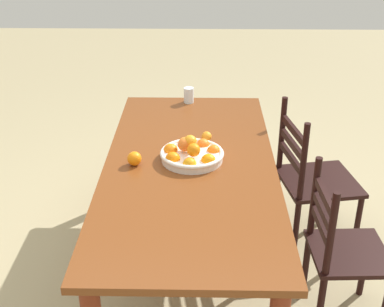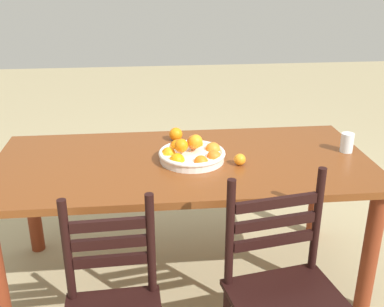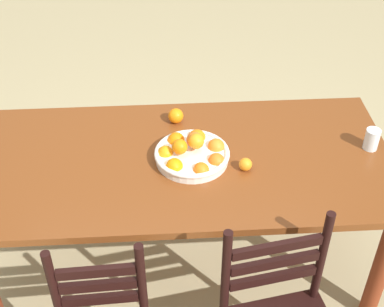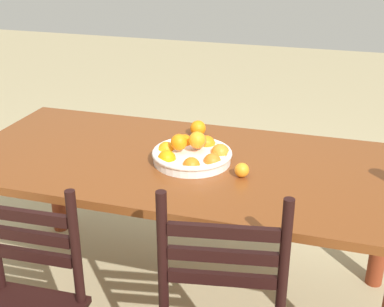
{
  "view_description": "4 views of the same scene",
  "coord_description": "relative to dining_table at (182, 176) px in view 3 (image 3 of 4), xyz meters",
  "views": [
    {
      "loc": [
        2.49,
        0.06,
        2.09
      ],
      "look_at": [
        -0.05,
        0.01,
        0.78
      ],
      "focal_mm": 48.88,
      "sensor_mm": 36.0,
      "label": 1
    },
    {
      "loc": [
        0.19,
        2.25,
        1.71
      ],
      "look_at": [
        -0.05,
        0.01,
        0.78
      ],
      "focal_mm": 43.74,
      "sensor_mm": 36.0,
      "label": 2
    },
    {
      "loc": [
        0.08,
        1.95,
        2.36
      ],
      "look_at": [
        -0.05,
        0.01,
        0.78
      ],
      "focal_mm": 50.89,
      "sensor_mm": 36.0,
      "label": 3
    },
    {
      "loc": [
        -0.65,
        1.99,
        1.69
      ],
      "look_at": [
        -0.05,
        0.01,
        0.78
      ],
      "focal_mm": 48.71,
      "sensor_mm": 36.0,
      "label": 4
    }
  ],
  "objects": [
    {
      "name": "fruit_bowl",
      "position": [
        -0.05,
        0.01,
        0.14
      ],
      "size": [
        0.35,
        0.35,
        0.14
      ],
      "color": "white",
      "rests_on": "dining_table"
    },
    {
      "name": "ground_plane",
      "position": [
        0.0,
        0.0,
        -0.64
      ],
      "size": [
        12.0,
        12.0,
        0.0
      ],
      "primitive_type": "plane",
      "color": "tan"
    },
    {
      "name": "orange_loose_1",
      "position": [
        0.02,
        -0.3,
        0.14
      ],
      "size": [
        0.08,
        0.08,
        0.08
      ],
      "primitive_type": "sphere",
      "color": "orange",
      "rests_on": "dining_table"
    },
    {
      "name": "orange_loose_0",
      "position": [
        -0.28,
        0.09,
        0.13
      ],
      "size": [
        0.06,
        0.06,
        0.06
      ],
      "primitive_type": "sphere",
      "color": "orange",
      "rests_on": "dining_table"
    },
    {
      "name": "drinking_glass",
      "position": [
        -0.9,
        -0.03,
        0.16
      ],
      "size": [
        0.07,
        0.07,
        0.11
      ],
      "primitive_type": "cylinder",
      "color": "silver",
      "rests_on": "dining_table"
    },
    {
      "name": "dining_table",
      "position": [
        0.0,
        0.0,
        0.0
      ],
      "size": [
        1.98,
        0.93,
        0.74
      ],
      "color": "brown",
      "rests_on": "ground"
    }
  ]
}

